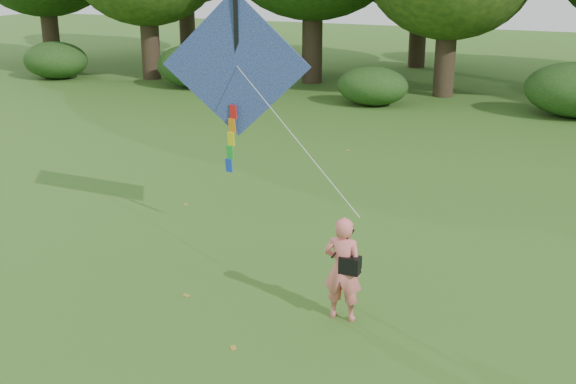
% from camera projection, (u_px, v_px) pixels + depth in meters
% --- Properties ---
extents(ground, '(100.00, 100.00, 0.00)m').
position_uv_depth(ground, '(275.00, 336.00, 10.38)').
color(ground, '#265114').
rests_on(ground, ground).
extents(man_kite_flyer, '(0.61, 0.41, 1.62)m').
position_uv_depth(man_kite_flyer, '(343.00, 269.00, 10.66)').
color(man_kite_flyer, '#EE7170').
rests_on(man_kite_flyer, ground).
extents(bystander_left, '(0.96, 0.88, 1.60)m').
position_uv_depth(bystander_left, '(238.00, 67.00, 30.52)').
color(bystander_left, '#23272F').
rests_on(bystander_left, ground).
extents(crossbody_bag, '(0.43, 0.20, 0.68)m').
position_uv_depth(crossbody_bag, '(350.00, 264.00, 10.55)').
color(crossbody_bag, black).
rests_on(crossbody_bag, ground).
extents(flying_kite, '(4.45, 2.74, 3.37)m').
position_uv_depth(flying_kite, '(237.00, 68.00, 12.97)').
color(flying_kite, '#223B96').
rests_on(flying_kite, ground).
extents(shrub_band, '(39.15, 3.22, 1.88)m').
position_uv_depth(shrub_band, '(465.00, 86.00, 25.70)').
color(shrub_band, '#264919').
rests_on(shrub_band, ground).
extents(fallen_leaves, '(10.36, 13.11, 0.01)m').
position_uv_depth(fallen_leaves, '(342.00, 249.00, 13.50)').
color(fallen_leaves, olive).
rests_on(fallen_leaves, ground).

